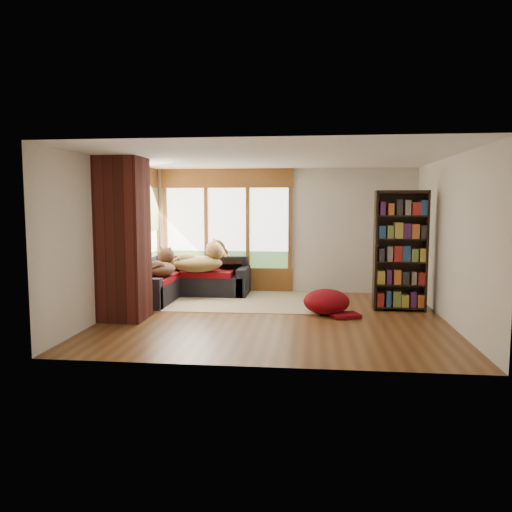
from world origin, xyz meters
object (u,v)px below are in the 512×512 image
(pouf, at_px, (326,301))
(dog_tan, at_px, (202,256))
(bookshelf, at_px, (400,251))
(dog_brindle, at_px, (161,263))
(area_rug, at_px, (239,300))
(sectional_sofa, at_px, (184,282))
(brick_chimney, at_px, (123,239))

(pouf, height_order, dog_tan, dog_tan)
(bookshelf, distance_m, dog_brindle, 4.35)
(area_rug, height_order, dog_tan, dog_tan)
(sectional_sofa, bearing_deg, area_rug, -13.86)
(sectional_sofa, height_order, pouf, sectional_sofa)
(brick_chimney, xyz_separation_m, area_rug, (1.62, 1.77, -1.29))
(brick_chimney, relative_size, sectional_sofa, 1.18)
(brick_chimney, distance_m, bookshelf, 4.70)
(dog_tan, height_order, dog_brindle, dog_tan)
(brick_chimney, height_order, sectional_sofa, brick_chimney)
(sectional_sofa, relative_size, dog_brindle, 2.46)
(area_rug, bearing_deg, dog_brindle, -163.61)
(sectional_sofa, xyz_separation_m, pouf, (2.82, -1.31, -0.08))
(sectional_sofa, distance_m, bookshelf, 4.25)
(sectional_sofa, distance_m, dog_brindle, 0.87)
(area_rug, xyz_separation_m, pouf, (1.65, -1.02, 0.22))
(brick_chimney, height_order, pouf, brick_chimney)
(area_rug, bearing_deg, bookshelf, -11.45)
(sectional_sofa, height_order, dog_tan, dog_tan)
(area_rug, xyz_separation_m, bookshelf, (2.92, -0.59, 1.04))
(dog_tan, bearing_deg, sectional_sofa, 157.47)
(brick_chimney, distance_m, pouf, 3.52)
(sectional_sofa, relative_size, dog_tan, 1.93)
(area_rug, height_order, bookshelf, bookshelf)
(pouf, distance_m, dog_tan, 2.80)
(bookshelf, xyz_separation_m, pouf, (-1.28, -0.43, -0.83))
(area_rug, bearing_deg, pouf, -31.90)
(dog_brindle, bearing_deg, bookshelf, -86.49)
(area_rug, height_order, dog_brindle, dog_brindle)
(brick_chimney, height_order, bookshelf, brick_chimney)
(bookshelf, bearing_deg, dog_brindle, 177.67)
(pouf, bearing_deg, area_rug, 148.10)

